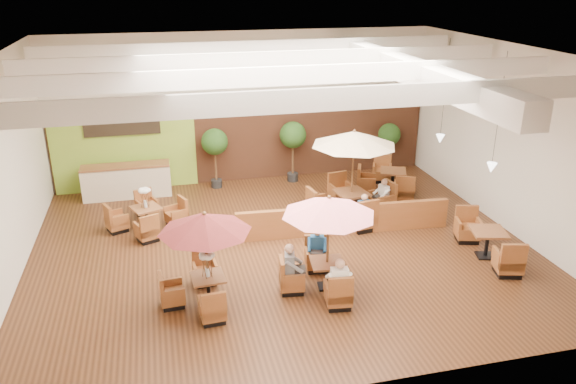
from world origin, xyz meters
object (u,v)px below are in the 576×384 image
object	(u,v)px
diner_2	(292,264)
booth_divider	(344,220)
service_counter	(127,181)
table_1	(326,222)
topiary_1	(293,137)
diner_3	(363,208)
diner_4	(383,192)
diner_0	(339,278)
table_4	(487,244)
table_2	(353,159)
table_3	(147,216)
diner_1	(317,245)
topiary_2	(389,136)
table_0	(203,238)
table_5	(385,182)
topiary_0	(215,144)

from	to	relation	value
diner_2	booth_divider	bearing A→B (deg)	153.27
service_counter	table_1	distance (m)	9.05
topiary_1	diner_3	world-z (taller)	topiary_1
service_counter	diner_4	world-z (taller)	diner_4
diner_0	diner_2	distance (m)	1.29
table_4	table_2	bearing A→B (deg)	142.75
diner_4	table_3	bearing A→B (deg)	72.21
table_3	topiary_1	bearing A→B (deg)	7.06
diner_1	service_counter	bearing A→B (deg)	-36.50
service_counter	table_4	distance (m)	12.02
diner_2	table_2	bearing A→B (deg)	156.06
diner_2	topiary_2	bearing A→B (deg)	155.54
table_0	diner_3	xyz separation A→B (m)	(5.07, 2.94, -0.96)
table_2	table_3	size ratio (longest dim) A/B	1.15
booth_divider	table_3	bearing A→B (deg)	166.54
service_counter	table_5	size ratio (longest dim) A/B	1.05
table_0	diner_2	world-z (taller)	table_0
topiary_0	table_0	bearing A→B (deg)	-98.50
table_0	diner_3	bearing A→B (deg)	26.04
diner_1	table_3	bearing A→B (deg)	-24.27
table_4	diner_0	xyz separation A→B (m)	(-4.79, -1.43, 0.39)
service_counter	table_4	world-z (taller)	service_counter
topiary_2	diner_2	distance (m)	9.63
table_2	topiary_1	bearing A→B (deg)	96.95
table_2	table_4	distance (m)	4.72
table_0	diner_0	xyz separation A→B (m)	(3.00, -0.95, -0.92)
table_4	diner_3	size ratio (longest dim) A/B	3.88
diner_0	diner_4	world-z (taller)	diner_0
table_0	topiary_2	world-z (taller)	table_0
topiary_1	topiary_0	bearing A→B (deg)	180.00
booth_divider	topiary_0	xyz separation A→B (m)	(-3.28, 4.83, 1.20)
table_4	diner_2	size ratio (longest dim) A/B	3.36
diner_3	table_3	bearing A→B (deg)	161.20
table_4	diner_3	xyz separation A→B (m)	(-2.72, 2.46, 0.35)
service_counter	table_2	world-z (taller)	table_2
table_4	topiary_2	xyz separation A→B (m)	(0.07, 7.16, 1.10)
booth_divider	topiary_1	world-z (taller)	topiary_1
diner_2	diner_4	distance (m)	5.72
topiary_0	diner_2	bearing A→B (deg)	-82.93
table_5	topiary_0	bearing A→B (deg)	-174.67
table_0	diner_4	bearing A→B (deg)	29.07
diner_2	diner_3	size ratio (longest dim) A/B	1.15
table_3	diner_4	world-z (taller)	table_3
topiary_2	service_counter	bearing A→B (deg)	-178.84
table_0	table_2	size ratio (longest dim) A/B	0.81
table_3	topiary_0	distance (m)	4.14
booth_divider	diner_2	distance (m)	3.69
diner_1	diner_4	xyz separation A→B (m)	(3.13, 3.13, -0.00)
table_1	diner_2	xyz separation A→B (m)	(-0.85, -0.00, -1.02)
table_1	diner_1	size ratio (longest dim) A/B	3.42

